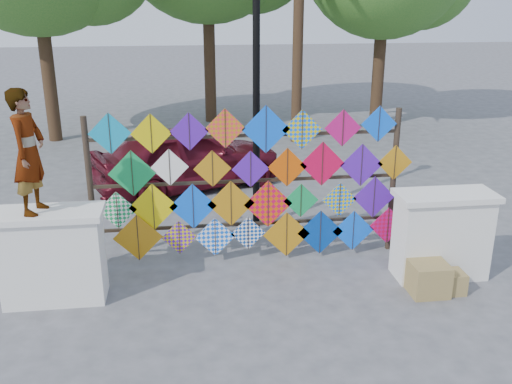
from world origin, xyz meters
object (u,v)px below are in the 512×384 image
vendor_woman (28,152)px  lamppost (256,73)px  sedan (188,157)px  kite_rack (253,186)px

vendor_woman → lamppost: bearing=-41.9°
sedan → lamppost: bearing=-175.9°
sedan → lamppost: 3.28m
kite_rack → lamppost: size_ratio=1.09×
kite_rack → vendor_woman: (-2.91, -0.93, 0.88)m
kite_rack → sedan: 3.74m
sedan → kite_rack: bearing=172.2°
sedan → vendor_woman: bearing=134.0°
kite_rack → vendor_woman: size_ratio=3.09×
kite_rack → vendor_woman: vendor_woman is taller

